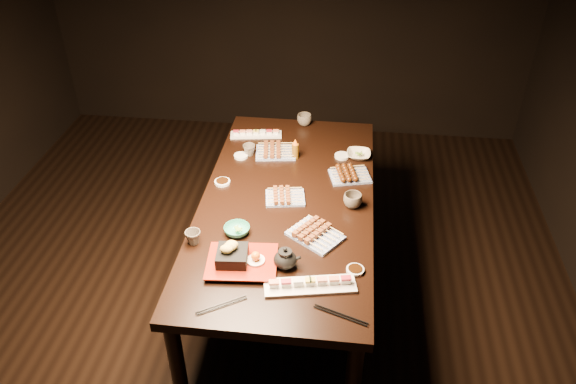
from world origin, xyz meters
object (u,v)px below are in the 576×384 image
Objects in this scene: edamame_bowl_cream at (359,155)px; condiment_bottle at (295,149)px; teacup_mid_right at (353,200)px; yakitori_plate_right at (315,232)px; teapot at (285,257)px; teacup_far_left at (249,150)px; sushi_platter_near at (310,283)px; edamame_bowl_green at (237,230)px; dining_table at (287,254)px; teacup_near_left at (193,237)px; teacup_far_right at (304,120)px; yakitori_plate_center at (285,195)px; sushi_platter_far at (256,133)px; yakitori_plate_left at (276,149)px; tempura_tray at (242,255)px.

condiment_bottle is (-0.37, -0.05, 0.05)m from edamame_bowl_cream.
condiment_bottle is at bearing 128.45° from teacup_mid_right.
yakitori_plate_right is 1.96× the size of teapot.
condiment_bottle reaches higher than teacup_far_left.
edamame_bowl_green is at bearing 128.64° from sushi_platter_near.
teacup_mid_right is at bearing -35.23° from teacup_far_left.
teacup_near_left is (-0.40, -0.39, 0.41)m from dining_table.
teacup_mid_right reaches higher than teacup_near_left.
teacup_near_left is 0.80× the size of teacup_far_right.
dining_table is 0.69m from teacup_near_left.
edamame_bowl_cream is 0.64m from teacup_far_left.
edamame_bowl_cream is 1.03m from teapot.
teacup_far_left is (-0.64, -0.05, 0.02)m from edamame_bowl_cream.
sushi_platter_near is at bearing -82.94° from yakitori_plate_center.
edamame_bowl_cream is at bearing 8.30° from condiment_bottle.
yakitori_plate_right is 0.84m from teacup_far_left.
condiment_bottle is at bearing 130.67° from sushi_platter_far.
dining_table is 0.61m from condiment_bottle.
yakitori_plate_center reaches higher than sushi_platter_near.
teacup_mid_right is (0.34, -0.01, 0.41)m from dining_table.
yakitori_plate_left is 2.42× the size of teacup_mid_right.
teacup_near_left reaches higher than sushi_platter_near.
yakitori_plate_center is at bearing 46.31° from teacup_near_left.
condiment_bottle is at bearing -24.34° from yakitori_plate_left.
teacup_far_left is 0.78× the size of teacup_far_right.
sushi_platter_near is at bearing -66.62° from teacup_far_left.
dining_table is 0.76m from sushi_platter_near.
condiment_bottle reaches higher than teacup_near_left.
tempura_tray is 3.29× the size of teacup_mid_right.
teacup_near_left is 0.46m from teapot.
sushi_platter_far is 4.24× the size of teacup_near_left.
teacup_mid_right is (0.17, 0.61, 0.01)m from sushi_platter_near.
edamame_bowl_green is at bearing 137.46° from teapot.
teapot is (-0.31, -0.98, 0.04)m from edamame_bowl_cream.
teacup_near_left is at bearing 149.58° from tempura_tray.
yakitori_plate_center is at bearing 128.03° from dining_table.
edamame_bowl_green is 0.33m from teapot.
teapot is at bearing -86.54° from condiment_bottle.
sushi_platter_far is 1.21m from teapot.
teapot reaches higher than yakitori_plate_left.
teacup_far_right reaches higher than teacup_near_left.
sushi_platter_far is at bearing 91.59° from tempura_tray.
sushi_platter_near is 1.95× the size of yakitori_plate_center.
tempura_tray is at bearing -96.45° from teacup_far_right.
sushi_platter_near reaches higher than sushi_platter_far.
teacup_far_left reaches higher than edamame_bowl_cream.
condiment_bottle is (0.01, 0.41, 0.04)m from yakitori_plate_center.
yakitori_plate_center is at bearing 95.02° from sushi_platter_near.
teapot is at bearing -107.72° from edamame_bowl_cream.
sushi_platter_near is 1.71× the size of yakitori_plate_left.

